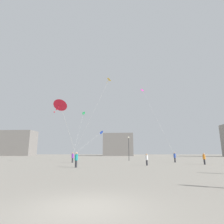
{
  "coord_description": "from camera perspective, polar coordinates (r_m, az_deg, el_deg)",
  "views": [
    {
      "loc": [
        1.32,
        -6.43,
        1.82
      ],
      "look_at": [
        0.0,
        15.26,
        6.71
      ],
      "focal_mm": 28.65,
      "sensor_mm": 36.0,
      "label": 1
    }
  ],
  "objects": [
    {
      "name": "person_in_blue",
      "position": [
        35.57,
        19.39,
        -13.31
      ],
      "size": [
        0.4,
        0.4,
        1.83
      ],
      "rotation": [
        0.0,
        0.0,
        4.05
      ],
      "color": "#2D2D33",
      "rests_on": "ground_plane"
    },
    {
      "name": "kite_emerald_delta",
      "position": [
        45.44,
        -9.15,
        -0.73
      ],
      "size": [
        1.38,
        12.5,
        10.51
      ],
      "color": "green"
    },
    {
      "name": "person_in_orange",
      "position": [
        31.2,
        27.33,
        -12.94
      ],
      "size": [
        0.37,
        0.37,
        1.71
      ],
      "rotation": [
        0.0,
        0.0,
        3.45
      ],
      "color": "#2D2D33",
      "rests_on": "ground_plane"
    },
    {
      "name": "lamppost_east",
      "position": [
        40.39,
        5.35,
        -10.28
      ],
      "size": [
        0.36,
        0.36,
        5.23
      ],
      "color": "#2D2D30",
      "rests_on": "ground_plane"
    },
    {
      "name": "kite_cobalt_diamond",
      "position": [
        42.34,
        -3.53,
        -6.55
      ],
      "size": [
        4.38,
        10.64,
        5.52
      ],
      "color": "blue"
    },
    {
      "name": "kite_crimson_diamond",
      "position": [
        14.54,
        -16.08,
        2.03
      ],
      "size": [
        1.49,
        9.61,
        4.55
      ],
      "color": "red"
    },
    {
      "name": "person_in_purple",
      "position": [
        33.11,
        -12.45,
        -13.86
      ],
      "size": [
        0.39,
        0.39,
        1.78
      ],
      "rotation": [
        0.0,
        0.0,
        1.42
      ],
      "color": "#2D2D33",
      "rests_on": "ground_plane"
    },
    {
      "name": "kite_magenta_diamond",
      "position": [
        41.11,
        9.9,
        6.47
      ],
      "size": [
        5.38,
        4.87,
        14.67
      ],
      "color": "#D12899"
    },
    {
      "name": "building_centre_hall",
      "position": [
        97.07,
        2.14,
        -10.44
      ],
      "size": [
        15.39,
        16.33,
        11.25
      ],
      "color": "gray",
      "rests_on": "ground_plane"
    },
    {
      "name": "ground_plane",
      "position": [
        6.82,
        -8.86,
        -28.03
      ],
      "size": [
        300.0,
        300.0,
        0.0
      ],
      "primitive_type": "plane",
      "color": "#9E9689"
    },
    {
      "name": "building_left_hall",
      "position": [
        107.91,
        -28.34,
        -8.75
      ],
      "size": [
        19.27,
        9.03,
        12.87
      ],
      "color": "gray",
      "rests_on": "ground_plane"
    },
    {
      "name": "person_in_teal",
      "position": [
        23.06,
        -11.34,
        -14.48
      ],
      "size": [
        0.4,
        0.4,
        1.83
      ],
      "rotation": [
        0.0,
        0.0,
        1.75
      ],
      "color": "#2D2D33",
      "rests_on": "ground_plane"
    },
    {
      "name": "person_in_white",
      "position": [
        26.4,
        11.03,
        -14.48
      ],
      "size": [
        0.35,
        0.35,
        1.62
      ],
      "rotation": [
        0.0,
        0.0,
        0.0
      ],
      "color": "#2D2D33",
      "rests_on": "ground_plane"
    },
    {
      "name": "kite_amber_delta",
      "position": [
        32.57,
        -1.42,
        9.35
      ],
      "size": [
        6.85,
        2.39,
        13.55
      ],
      "color": "yellow"
    }
  ]
}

